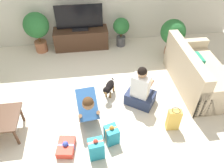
{
  "coord_description": "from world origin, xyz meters",
  "views": [
    {
      "loc": [
        0.17,
        -2.76,
        3.1
      ],
      "look_at": [
        0.57,
        0.22,
        0.45
      ],
      "focal_mm": 35.0,
      "sensor_mm": 36.0,
      "label": 1
    }
  ],
  "objects_px": {
    "sofa_right": "(198,74)",
    "potted_plant_corner_right": "(173,33)",
    "gift_box_a": "(112,134)",
    "person_kneeling": "(87,105)",
    "gift_box_c": "(96,149)",
    "tv_console": "(81,38)",
    "gift_box_b": "(66,147)",
    "gift_bag_a": "(174,120)",
    "tv": "(79,19)",
    "person_sitting": "(141,91)",
    "potted_plant_back_left": "(37,27)",
    "potted_plant_back_right": "(121,29)",
    "dog": "(109,87)"
  },
  "relations": [
    {
      "from": "dog",
      "to": "gift_bag_a",
      "type": "distance_m",
      "value": 1.36
    },
    {
      "from": "potted_plant_back_right",
      "to": "person_sitting",
      "type": "distance_m",
      "value": 2.17
    },
    {
      "from": "gift_box_a",
      "to": "gift_box_b",
      "type": "relative_size",
      "value": 0.96
    },
    {
      "from": "potted_plant_corner_right",
      "to": "person_sitting",
      "type": "distance_m",
      "value": 1.97
    },
    {
      "from": "potted_plant_back_left",
      "to": "potted_plant_back_right",
      "type": "height_order",
      "value": "potted_plant_back_left"
    },
    {
      "from": "gift_box_a",
      "to": "gift_box_c",
      "type": "relative_size",
      "value": 0.9
    },
    {
      "from": "potted_plant_corner_right",
      "to": "gift_box_c",
      "type": "bearing_deg",
      "value": -128.25
    },
    {
      "from": "dog",
      "to": "person_kneeling",
      "type": "bearing_deg",
      "value": -103.9
    },
    {
      "from": "gift_box_a",
      "to": "tv_console",
      "type": "bearing_deg",
      "value": 97.46
    },
    {
      "from": "potted_plant_back_right",
      "to": "dog",
      "type": "xyz_separation_m",
      "value": [
        -0.55,
        -1.88,
        -0.26
      ]
    },
    {
      "from": "person_kneeling",
      "to": "gift_box_b",
      "type": "relative_size",
      "value": 2.17
    },
    {
      "from": "sofa_right",
      "to": "person_kneeling",
      "type": "distance_m",
      "value": 2.38
    },
    {
      "from": "potted_plant_corner_right",
      "to": "person_kneeling",
      "type": "height_order",
      "value": "potted_plant_corner_right"
    },
    {
      "from": "tv",
      "to": "potted_plant_back_right",
      "type": "bearing_deg",
      "value": -2.77
    },
    {
      "from": "person_kneeling",
      "to": "person_sitting",
      "type": "relative_size",
      "value": 0.95
    },
    {
      "from": "person_kneeling",
      "to": "gift_box_a",
      "type": "height_order",
      "value": "person_kneeling"
    },
    {
      "from": "sofa_right",
      "to": "potted_plant_corner_right",
      "type": "bearing_deg",
      "value": 6.87
    },
    {
      "from": "gift_box_a",
      "to": "gift_box_c",
      "type": "height_order",
      "value": "gift_box_c"
    },
    {
      "from": "tv_console",
      "to": "gift_box_b",
      "type": "xyz_separation_m",
      "value": [
        -0.35,
        -3.07,
        -0.19
      ]
    },
    {
      "from": "gift_box_a",
      "to": "gift_box_b",
      "type": "bearing_deg",
      "value": -174.57
    },
    {
      "from": "potted_plant_back_right",
      "to": "gift_bag_a",
      "type": "xyz_separation_m",
      "value": [
        0.43,
        -2.83,
        -0.27
      ]
    },
    {
      "from": "tv",
      "to": "tv_console",
      "type": "bearing_deg",
      "value": 0.0
    },
    {
      "from": "sofa_right",
      "to": "gift_box_a",
      "type": "height_order",
      "value": "sofa_right"
    },
    {
      "from": "dog",
      "to": "gift_box_b",
      "type": "xyz_separation_m",
      "value": [
        -0.83,
        -1.13,
        -0.16
      ]
    },
    {
      "from": "tv_console",
      "to": "potted_plant_corner_right",
      "type": "distance_m",
      "value": 2.29
    },
    {
      "from": "person_kneeling",
      "to": "gift_bag_a",
      "type": "relative_size",
      "value": 1.85
    },
    {
      "from": "potted_plant_back_left",
      "to": "person_kneeling",
      "type": "bearing_deg",
      "value": -66.25
    },
    {
      "from": "tv",
      "to": "potted_plant_back_left",
      "type": "bearing_deg",
      "value": -177.23
    },
    {
      "from": "person_kneeling",
      "to": "gift_box_c",
      "type": "height_order",
      "value": "person_kneeling"
    },
    {
      "from": "tv_console",
      "to": "person_sitting",
      "type": "distance_m",
      "value": 2.45
    },
    {
      "from": "potted_plant_back_left",
      "to": "dog",
      "type": "relative_size",
      "value": 2.22
    },
    {
      "from": "gift_box_c",
      "to": "tv",
      "type": "bearing_deg",
      "value": 92.2
    },
    {
      "from": "potted_plant_corner_right",
      "to": "person_sitting",
      "type": "xyz_separation_m",
      "value": [
        -1.14,
        -1.59,
        -0.28
      ]
    },
    {
      "from": "tv_console",
      "to": "potted_plant_back_left",
      "type": "height_order",
      "value": "potted_plant_back_left"
    },
    {
      "from": "potted_plant_corner_right",
      "to": "person_sitting",
      "type": "relative_size",
      "value": 1.03
    },
    {
      "from": "potted_plant_back_left",
      "to": "person_kneeling",
      "type": "distance_m",
      "value": 2.66
    },
    {
      "from": "gift_box_a",
      "to": "person_sitting",
      "type": "bearing_deg",
      "value": 50.26
    },
    {
      "from": "gift_box_a",
      "to": "gift_box_b",
      "type": "height_order",
      "value": "gift_box_a"
    },
    {
      "from": "sofa_right",
      "to": "potted_plant_back_left",
      "type": "distance_m",
      "value": 3.83
    },
    {
      "from": "gift_box_a",
      "to": "gift_bag_a",
      "type": "distance_m",
      "value": 1.08
    },
    {
      "from": "person_kneeling",
      "to": "person_sitting",
      "type": "height_order",
      "value": "person_sitting"
    },
    {
      "from": "person_kneeling",
      "to": "gift_box_c",
      "type": "distance_m",
      "value": 0.79
    },
    {
      "from": "tv",
      "to": "gift_box_c",
      "type": "height_order",
      "value": "tv"
    },
    {
      "from": "person_sitting",
      "to": "gift_bag_a",
      "type": "relative_size",
      "value": 1.95
    },
    {
      "from": "sofa_right",
      "to": "potted_plant_back_left",
      "type": "relative_size",
      "value": 1.71
    },
    {
      "from": "person_sitting",
      "to": "gift_box_b",
      "type": "bearing_deg",
      "value": 66.56
    },
    {
      "from": "gift_bag_a",
      "to": "person_kneeling",
      "type": "bearing_deg",
      "value": 163.96
    },
    {
      "from": "tv_console",
      "to": "sofa_right",
      "type": "bearing_deg",
      "value": -38.47
    },
    {
      "from": "potted_plant_corner_right",
      "to": "gift_box_a",
      "type": "relative_size",
      "value": 2.45
    },
    {
      "from": "sofa_right",
      "to": "gift_bag_a",
      "type": "xyz_separation_m",
      "value": [
        -0.87,
        -1.03,
        -0.08
      ]
    }
  ]
}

